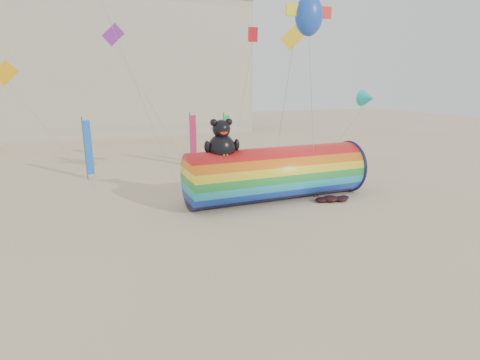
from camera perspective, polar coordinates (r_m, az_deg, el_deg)
name	(u,v)px	position (r m, az deg, el deg)	size (l,w,h in m)	color
ground	(242,229)	(20.81, 0.31, -7.51)	(160.00, 160.00, 0.00)	#CCB58C
hotel_building	(45,66)	(63.94, -27.59, 15.17)	(60.40, 15.40, 20.60)	#B7AD99
windsock_assembly	(276,172)	(25.71, 5.52, 1.21)	(12.53, 3.82, 5.78)	red
kite_handler	(317,187)	(26.87, 11.64, -1.01)	(0.55, 0.36, 1.50)	slate
fabric_bundle	(333,199)	(26.32, 13.92, -2.78)	(2.62, 1.35, 0.41)	#33090A
festival_banners	(173,142)	(34.74, -10.24, 5.72)	(12.86, 1.70, 5.20)	#59595E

